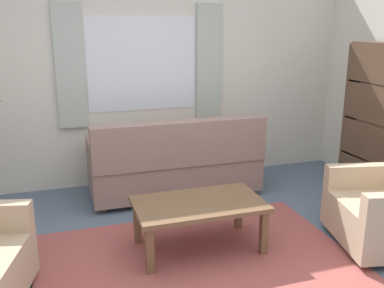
% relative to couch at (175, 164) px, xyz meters
% --- Properties ---
extents(ground_plane, '(6.24, 6.24, 0.00)m').
position_rel_couch_xyz_m(ground_plane, '(-0.23, -1.59, -0.37)').
color(ground_plane, slate).
extents(wall_back, '(5.32, 0.12, 2.60)m').
position_rel_couch_xyz_m(wall_back, '(-0.23, 0.67, 0.93)').
color(wall_back, silver).
rests_on(wall_back, ground_plane).
extents(window_with_curtains, '(1.98, 0.07, 1.40)m').
position_rel_couch_xyz_m(window_with_curtains, '(-0.23, 0.58, 1.08)').
color(window_with_curtains, white).
extents(area_rug, '(2.57, 2.00, 0.01)m').
position_rel_couch_xyz_m(area_rug, '(-0.23, -1.59, -0.36)').
color(area_rug, '#9E4C47').
rests_on(area_rug, ground_plane).
extents(couch, '(1.90, 0.82, 0.92)m').
position_rel_couch_xyz_m(couch, '(0.00, 0.00, 0.00)').
color(couch, gray).
rests_on(couch, ground_plane).
extents(coffee_table, '(1.10, 0.64, 0.44)m').
position_rel_couch_xyz_m(coffee_table, '(-0.15, -1.26, 0.01)').
color(coffee_table, brown).
rests_on(coffee_table, ground_plane).
extents(bookshelf, '(0.30, 0.94, 1.72)m').
position_rel_couch_xyz_m(bookshelf, '(2.12, -0.75, 0.41)').
color(bookshelf, brown).
rests_on(bookshelf, ground_plane).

